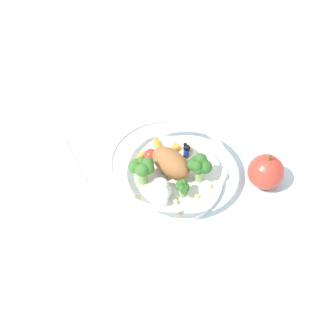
# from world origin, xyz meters

# --- Properties ---
(ground_plane) EXTENTS (2.40, 2.40, 0.00)m
(ground_plane) POSITION_xyz_m (0.00, 0.00, 0.00)
(ground_plane) COLOR silver
(food_container) EXTENTS (0.21, 0.21, 0.07)m
(food_container) POSITION_xyz_m (-0.01, 0.01, 0.03)
(food_container) COLOR white
(food_container) RESTS_ON ground_plane
(loose_apple) EXTENTS (0.06, 0.06, 0.08)m
(loose_apple) POSITION_xyz_m (0.12, -0.10, 0.03)
(loose_apple) COLOR #BC3828
(loose_apple) RESTS_ON ground_plane
(folded_napkin) EXTENTS (0.13, 0.15, 0.01)m
(folded_napkin) POSITION_xyz_m (-0.18, 0.16, 0.00)
(folded_napkin) COLOR white
(folded_napkin) RESTS_ON ground_plane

